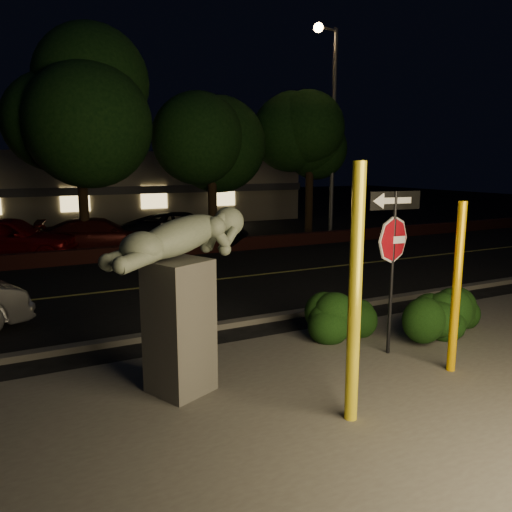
{
  "coord_description": "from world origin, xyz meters",
  "views": [
    {
      "loc": [
        -5.08,
        -6.33,
        3.39
      ],
      "look_at": [
        -0.78,
        2.26,
        1.6
      ],
      "focal_mm": 35.0,
      "sensor_mm": 36.0,
      "label": 1
    }
  ],
  "objects_px": {
    "streetlight": "(331,115)",
    "parked_car_red": "(8,238)",
    "parked_car_dark": "(185,230)",
    "signpost": "(393,240)",
    "yellow_pole_left": "(355,296)",
    "parked_car_darkred": "(100,235)",
    "yellow_pole_right": "(456,289)",
    "sculpture": "(181,283)"
  },
  "relations": [
    {
      "from": "parked_car_red",
      "to": "parked_car_darkred",
      "type": "height_order",
      "value": "parked_car_red"
    },
    {
      "from": "yellow_pole_right",
      "to": "parked_car_red",
      "type": "height_order",
      "value": "yellow_pole_right"
    },
    {
      "from": "parked_car_dark",
      "to": "sculpture",
      "type": "bearing_deg",
      "value": -173.16
    },
    {
      "from": "signpost",
      "to": "parked_car_red",
      "type": "relative_size",
      "value": 0.63
    },
    {
      "from": "streetlight",
      "to": "parked_car_dark",
      "type": "xyz_separation_m",
      "value": [
        -7.03,
        -0.08,
        -4.82
      ]
    },
    {
      "from": "signpost",
      "to": "parked_car_darkred",
      "type": "relative_size",
      "value": 0.65
    },
    {
      "from": "yellow_pole_right",
      "to": "parked_car_darkred",
      "type": "xyz_separation_m",
      "value": [
        -3.21,
        14.31,
        -0.75
      ]
    },
    {
      "from": "signpost",
      "to": "sculpture",
      "type": "xyz_separation_m",
      "value": [
        -3.77,
        0.25,
        -0.41
      ]
    },
    {
      "from": "yellow_pole_left",
      "to": "yellow_pole_right",
      "type": "distance_m",
      "value": 2.54
    },
    {
      "from": "sculpture",
      "to": "parked_car_red",
      "type": "distance_m",
      "value": 12.78
    },
    {
      "from": "yellow_pole_left",
      "to": "signpost",
      "type": "distance_m",
      "value": 2.62
    },
    {
      "from": "yellow_pole_left",
      "to": "streetlight",
      "type": "height_order",
      "value": "streetlight"
    },
    {
      "from": "parked_car_red",
      "to": "yellow_pole_left",
      "type": "bearing_deg",
      "value": -144.52
    },
    {
      "from": "parked_car_red",
      "to": "streetlight",
      "type": "bearing_deg",
      "value": -70.0
    },
    {
      "from": "yellow_pole_left",
      "to": "parked_car_darkred",
      "type": "xyz_separation_m",
      "value": [
        -0.75,
        14.86,
        -1.06
      ]
    },
    {
      "from": "yellow_pole_left",
      "to": "parked_car_red",
      "type": "height_order",
      "value": "yellow_pole_left"
    },
    {
      "from": "sculpture",
      "to": "parked_car_dark",
      "type": "distance_m",
      "value": 13.19
    },
    {
      "from": "streetlight",
      "to": "parked_car_darkred",
      "type": "relative_size",
      "value": 2.05
    },
    {
      "from": "yellow_pole_left",
      "to": "parked_car_darkred",
      "type": "bearing_deg",
      "value": 92.89
    },
    {
      "from": "streetlight",
      "to": "parked_car_red",
      "type": "relative_size",
      "value": 1.99
    },
    {
      "from": "sculpture",
      "to": "streetlight",
      "type": "relative_size",
      "value": 0.29
    },
    {
      "from": "sculpture",
      "to": "parked_car_darkred",
      "type": "bearing_deg",
      "value": 61.5
    },
    {
      "from": "parked_car_dark",
      "to": "signpost",
      "type": "bearing_deg",
      "value": -156.5
    },
    {
      "from": "sculpture",
      "to": "yellow_pole_right",
      "type": "bearing_deg",
      "value": -41.51
    },
    {
      "from": "streetlight",
      "to": "parked_car_red",
      "type": "xyz_separation_m",
      "value": [
        -13.51,
        0.03,
        -4.74
      ]
    },
    {
      "from": "yellow_pole_right",
      "to": "parked_car_dark",
      "type": "relative_size",
      "value": 0.55
    },
    {
      "from": "yellow_pole_right",
      "to": "signpost",
      "type": "relative_size",
      "value": 0.96
    },
    {
      "from": "streetlight",
      "to": "sculpture",
      "type": "bearing_deg",
      "value": -144.24
    },
    {
      "from": "sculpture",
      "to": "yellow_pole_left",
      "type": "bearing_deg",
      "value": -71.21
    },
    {
      "from": "sculpture",
      "to": "parked_car_dark",
      "type": "relative_size",
      "value": 0.53
    },
    {
      "from": "streetlight",
      "to": "signpost",
      "type": "bearing_deg",
      "value": -132.69
    },
    {
      "from": "sculpture",
      "to": "parked_car_red",
      "type": "relative_size",
      "value": 0.58
    },
    {
      "from": "streetlight",
      "to": "parked_car_darkred",
      "type": "distance_m",
      "value": 11.41
    },
    {
      "from": "sculpture",
      "to": "parked_car_red",
      "type": "bearing_deg",
      "value": 75.87
    },
    {
      "from": "yellow_pole_left",
      "to": "streetlight",
      "type": "distance_m",
      "value": 17.68
    },
    {
      "from": "yellow_pole_left",
      "to": "parked_car_dark",
      "type": "distance_m",
      "value": 14.56
    },
    {
      "from": "yellow_pole_left",
      "to": "yellow_pole_right",
      "type": "relative_size",
      "value": 1.22
    },
    {
      "from": "yellow_pole_right",
      "to": "parked_car_red",
      "type": "distance_m",
      "value": 15.29
    },
    {
      "from": "parked_car_red",
      "to": "signpost",
      "type": "bearing_deg",
      "value": -134.78
    },
    {
      "from": "sculpture",
      "to": "streetlight",
      "type": "height_order",
      "value": "streetlight"
    },
    {
      "from": "yellow_pole_right",
      "to": "parked_car_darkred",
      "type": "relative_size",
      "value": 0.62
    },
    {
      "from": "streetlight",
      "to": "parked_car_dark",
      "type": "relative_size",
      "value": 1.81
    }
  ]
}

